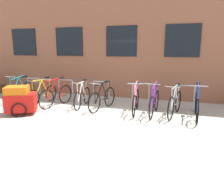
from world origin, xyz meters
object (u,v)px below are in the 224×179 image
Objects in this scene: bicycle_red at (56,95)px; bicycle_purple at (154,102)px; bike_trailer at (20,100)px; bicycle_yellow at (43,94)px; bicycle_teal at (20,91)px; bicycle_silver at (175,103)px; bicycle_blue at (197,105)px; bicycle_black at (103,98)px; bicycle_white at (82,97)px; bicycle_pink at (136,101)px.

bicycle_red is 0.97× the size of bicycle_purple.
bicycle_yellow is at bearing 94.68° from bike_trailer.
bicycle_yellow is 0.93× the size of bicycle_teal.
bicycle_purple is 4.31m from bike_trailer.
bicycle_red reaches higher than bicycle_silver.
bike_trailer is at bearing -115.22° from bicycle_red.
bicycle_silver is at bearing -1.02° from bicycle_teal.
bicycle_teal is at bearing 178.98° from bicycle_silver.
bicycle_red reaches higher than bike_trailer.
bicycle_purple is at bearing -179.73° from bicycle_blue.
bicycle_white is at bearing 172.83° from bicycle_black.
bike_trailer is at bearing -164.93° from bicycle_silver.
bicycle_red is at bearing 64.78° from bike_trailer.
bicycle_teal is 1.83m from bike_trailer.
bicycle_blue reaches higher than bicycle_black.
bicycle_black is at bearing 2.71° from bicycle_red.
bicycle_pink is 1.03× the size of bicycle_silver.
bicycle_teal is at bearing -179.81° from bicycle_white.
bicycle_silver is 1.17× the size of bike_trailer.
bicycle_red is 1.16× the size of bike_trailer.
bike_trailer is (1.19, -1.39, 0.07)m from bicycle_teal.
bicycle_silver reaches higher than bicycle_white.
bike_trailer is at bearing -167.35° from bicycle_blue.
bicycle_silver reaches higher than bike_trailer.
bicycle_black is 0.97× the size of bicycle_pink.
bicycle_pink is 1.03× the size of bicycle_red.
bicycle_purple reaches higher than bicycle_red.
bicycle_yellow is (-3.64, 0.07, -0.02)m from bicycle_pink.
bicycle_purple reaches higher than bicycle_black.
bicycle_blue is 5.55m from bike_trailer.
bicycle_black is 0.94× the size of bicycle_teal.
bicycle_yellow is at bearing 179.36° from bicycle_silver.
bicycle_purple is at bearing 16.29° from bike_trailer.
bicycle_red is at bearing 179.93° from bicycle_purple.
bicycle_black is 1.18m from bicycle_pink.
bicycle_silver is at bearing -2.04° from bicycle_white.
bicycle_yellow is at bearing 178.24° from bicycle_purple.
bicycle_pink is 2.96m from bicycle_red.
bike_trailer is at bearing -49.56° from bicycle_teal.
bicycle_purple is 0.97× the size of bicycle_blue.
bicycle_purple is (2.60, -0.19, 0.03)m from bicycle_white.
bicycle_silver is (1.24, 0.01, 0.00)m from bicycle_pink.
bicycle_black is at bearing 177.17° from bicycle_purple.
bicycle_pink is 2.00m from bicycle_white.
bicycle_black is at bearing -0.97° from bicycle_yellow.
bicycle_black is 3.07m from bicycle_blue.
bike_trailer is at bearing -85.32° from bicycle_yellow.
bicycle_black is at bearing 28.91° from bike_trailer.
bicycle_purple is (-0.63, -0.08, 0.00)m from bicycle_silver.
bicycle_purple is at bearing -4.20° from bicycle_white.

